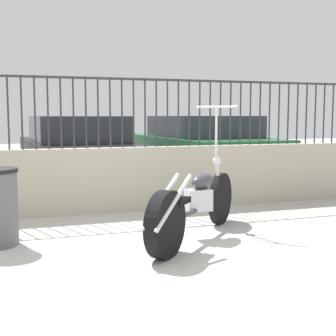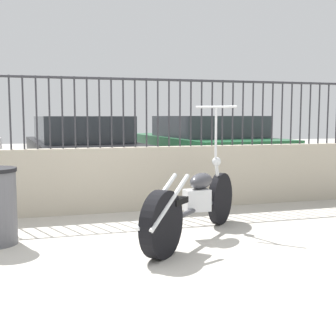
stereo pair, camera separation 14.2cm
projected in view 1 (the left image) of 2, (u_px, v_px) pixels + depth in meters
The scene contains 6 objects.
ground_plane at pixel (141, 257), 4.49m from camera, with size 40.00×40.00×0.00m, color #ADA89E.
low_wall at pixel (99, 180), 6.54m from camera, with size 8.56×0.18×0.91m.
fence_railing at pixel (98, 103), 6.42m from camera, with size 8.56×0.04×0.97m.
motorcycle_dark_grey at pixel (192, 206), 5.05m from camera, with size 1.66×1.71×1.48m.
car_black at pixel (76, 151), 9.07m from camera, with size 2.00×4.43×1.35m.
car_green at pixel (199, 148), 9.82m from camera, with size 2.12×4.47×1.36m.
Camera 1 is at (-1.14, -4.23, 1.35)m, focal length 50.00 mm.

